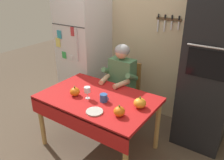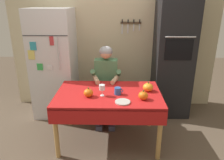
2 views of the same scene
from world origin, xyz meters
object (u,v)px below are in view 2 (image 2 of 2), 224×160
at_px(pumpkin_medium, 148,87).
at_px(pumpkin_small, 88,93).
at_px(wall_oven, 173,55).
at_px(wine_glass, 102,88).
at_px(chair_behind_person, 107,87).
at_px(pumpkin_large, 143,96).
at_px(dining_table, 109,99).
at_px(coffee_mug, 118,91).
at_px(seated_person, 106,78).
at_px(serving_tray, 123,102).
at_px(refrigerator, 55,63).

distance_m(pumpkin_medium, pumpkin_small, 0.81).
bearing_deg(wall_oven, wine_glass, -138.57).
xyz_separation_m(chair_behind_person, pumpkin_small, (-0.19, -0.90, 0.28)).
relative_size(pumpkin_large, pumpkin_small, 1.00).
distance_m(dining_table, chair_behind_person, 0.81).
distance_m(wall_oven, coffee_mug, 1.35).
bearing_deg(seated_person, wine_glass, -91.54).
bearing_deg(wall_oven, chair_behind_person, -173.32).
height_order(dining_table, serving_tray, serving_tray).
height_order(pumpkin_medium, pumpkin_small, pumpkin_medium).
distance_m(wall_oven, chair_behind_person, 1.24).
height_order(dining_table, pumpkin_medium, pumpkin_medium).
xyz_separation_m(chair_behind_person, pumpkin_large, (0.50, -0.97, 0.28)).
distance_m(pumpkin_large, pumpkin_small, 0.70).
distance_m(seated_person, pumpkin_large, 0.93).
relative_size(refrigerator, seated_person, 1.45).
bearing_deg(refrigerator, wall_oven, 1.14).
xyz_separation_m(wall_oven, seated_person, (-1.11, -0.32, -0.31)).
distance_m(coffee_mug, pumpkin_small, 0.39).
bearing_deg(pumpkin_large, chair_behind_person, 117.21).
height_order(wall_oven, pumpkin_large, wall_oven).
xyz_separation_m(refrigerator, pumpkin_large, (1.39, -1.06, -0.11)).
bearing_deg(seated_person, wall_oven, 16.01).
xyz_separation_m(refrigerator, chair_behind_person, (0.89, -0.09, -0.39)).
bearing_deg(chair_behind_person, wine_glass, -91.20).
bearing_deg(serving_tray, wine_glass, 142.71).
relative_size(wall_oven, wine_glass, 13.88).
height_order(wall_oven, dining_table, wall_oven).
relative_size(chair_behind_person, pumpkin_large, 7.25).
bearing_deg(coffee_mug, seated_person, 106.42).
distance_m(wall_oven, serving_tray, 1.51).
distance_m(wine_glass, serving_tray, 0.34).
bearing_deg(chair_behind_person, pumpkin_large, -62.79).
bearing_deg(pumpkin_medium, wall_oven, 58.26).
bearing_deg(dining_table, refrigerator, 137.09).
bearing_deg(coffee_mug, serving_tray, -76.84).
distance_m(refrigerator, pumpkin_small, 1.22).
xyz_separation_m(wall_oven, pumpkin_medium, (-0.51, -0.83, -0.25)).
bearing_deg(chair_behind_person, serving_tray, -77.14).
xyz_separation_m(pumpkin_medium, serving_tray, (-0.35, -0.36, -0.05)).
xyz_separation_m(chair_behind_person, coffee_mug, (0.19, -0.82, 0.28)).
bearing_deg(chair_behind_person, pumpkin_small, -101.99).
bearing_deg(wine_glass, wall_oven, 41.43).
bearing_deg(wall_oven, serving_tray, -125.96).
bearing_deg(wine_glass, coffee_mug, 13.18).
relative_size(seated_person, pumpkin_large, 9.70).
bearing_deg(seated_person, refrigerator, 162.55).
height_order(seated_person, serving_tray, seated_person).
bearing_deg(dining_table, pumpkin_large, -22.40).
height_order(coffee_mug, pumpkin_large, pumpkin_large).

